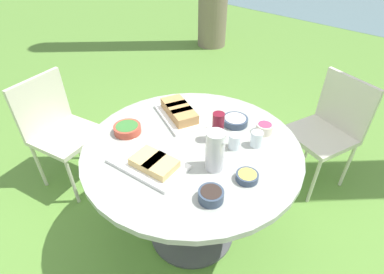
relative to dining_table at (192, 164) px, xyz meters
name	(u,v)px	position (x,y,z in m)	size (l,w,h in m)	color
ground_plane	(192,230)	(0.00, 0.00, -0.64)	(40.00, 40.00, 0.00)	#5B8C38
dining_table	(192,164)	(0.00, 0.00, 0.00)	(1.22, 1.22, 0.78)	#4C4C51
chair_near_left	(57,125)	(-1.14, -0.29, -0.12)	(0.52, 0.53, 0.89)	beige
chair_far_back	(329,125)	(0.37, 1.14, -0.12)	(0.55, 0.54, 0.89)	beige
water_pitcher	(215,151)	(0.20, -0.05, 0.25)	(0.10, 0.09, 0.22)	silver
wine_glass	(218,122)	(0.07, 0.14, 0.26)	(0.07, 0.07, 0.18)	silver
platter_bread_main	(151,163)	(-0.03, -0.27, 0.16)	(0.42, 0.27, 0.06)	white
platter_charcuterie	(179,112)	(-0.26, 0.16, 0.17)	(0.42, 0.33, 0.08)	white
bowl_fries	(247,176)	(0.38, -0.01, 0.16)	(0.11, 0.11, 0.04)	#334256
bowl_salad	(127,129)	(-0.37, -0.17, 0.16)	(0.16, 0.16, 0.05)	#B74733
bowl_olives	(211,195)	(0.33, -0.23, 0.17)	(0.12, 0.12, 0.05)	#334256
bowl_dip_red	(264,128)	(0.22, 0.38, 0.17)	(0.10, 0.10, 0.06)	beige
bowl_dip_cream	(235,121)	(0.04, 0.34, 0.16)	(0.16, 0.16, 0.04)	#334256
cup_water_near	(256,139)	(0.26, 0.25, 0.18)	(0.07, 0.07, 0.09)	silver
cup_water_far	(235,141)	(0.18, 0.15, 0.18)	(0.07, 0.07, 0.09)	silver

